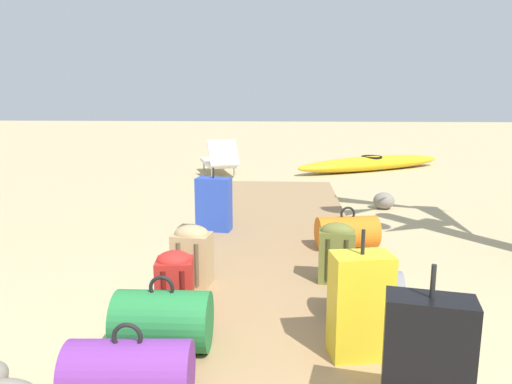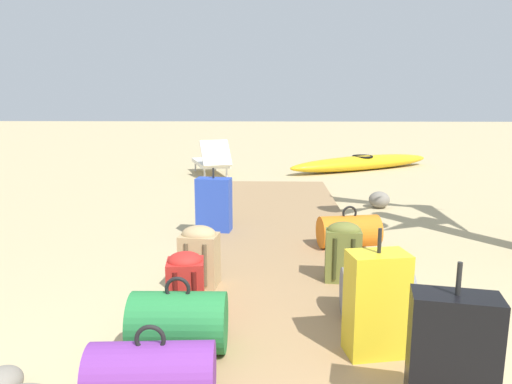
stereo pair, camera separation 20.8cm
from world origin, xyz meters
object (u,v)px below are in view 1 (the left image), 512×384
object	(u,v)px
suitcase_yellow	(360,306)
backpack_red	(175,280)
lounge_chair	(219,160)
suitcase_black	(427,366)
duffel_bag_purple	(129,372)
suitcase_blue	(214,204)
backpack_olive	(337,251)
duffel_bag_orange	(347,232)
duffel_bag_green	(163,321)
kayak	(371,163)
duffel_bag_grey	(366,294)
backpack_tan	(192,253)

from	to	relation	value
suitcase_yellow	backpack_red	bearing A→B (deg)	157.33
lounge_chair	backpack_red	bearing A→B (deg)	-84.72
suitcase_black	backpack_red	distance (m)	1.96
duffel_bag_purple	suitcase_blue	size ratio (longest dim) A/B	0.88
backpack_olive	duffel_bag_orange	xyz separation A→B (m)	(0.22, 1.00, -0.11)
duffel_bag_green	backpack_red	xyz separation A→B (m)	(-0.05, 0.55, 0.06)
duffel_bag_green	backpack_red	bearing A→B (deg)	95.15
duffel_bag_purple	kayak	size ratio (longest dim) A/B	0.18
duffel_bag_purple	duffel_bag_grey	size ratio (longest dim) A/B	1.28
backpack_olive	suitcase_blue	xyz separation A→B (m)	(-1.33, 1.61, 0.04)
backpack_red	duffel_bag_green	bearing A→B (deg)	-84.85
suitcase_blue	duffel_bag_green	bearing A→B (deg)	-88.00
duffel_bag_orange	suitcase_yellow	bearing A→B (deg)	-94.99
duffel_bag_purple	backpack_tan	bearing A→B (deg)	89.53
duffel_bag_grey	kayak	world-z (taller)	duffel_bag_grey
lounge_chair	duffel_bag_orange	bearing A→B (deg)	-68.11
duffel_bag_purple	suitcase_yellow	size ratio (longest dim) A/B	0.83
duffel_bag_grey	backpack_olive	distance (m)	0.70
backpack_tan	suitcase_yellow	xyz separation A→B (m)	(1.28, -1.10, 0.05)
duffel_bag_purple	kayak	xyz separation A→B (m)	(2.81, 9.04, -0.08)
backpack_olive	kayak	world-z (taller)	backpack_olive
backpack_tan	lounge_chair	world-z (taller)	lounge_chair
suitcase_black	duffel_bag_grey	distance (m)	1.26
duffel_bag_green	lounge_chair	size ratio (longest dim) A/B	0.37
backpack_olive	suitcase_yellow	world-z (taller)	suitcase_yellow
duffel_bag_grey	duffel_bag_orange	size ratio (longest dim) A/B	0.76
suitcase_black	backpack_red	world-z (taller)	suitcase_black
kayak	backpack_olive	bearing A→B (deg)	-102.03
duffel_bag_purple	lounge_chair	xyz separation A→B (m)	(-0.66, 8.14, 0.07)
duffel_bag_orange	suitcase_yellow	distance (m)	2.25
suitcase_yellow	lounge_chair	size ratio (longest dim) A/B	0.51
duffel_bag_orange	lounge_chair	world-z (taller)	lounge_chair
suitcase_black	suitcase_blue	xyz separation A→B (m)	(-1.56, 3.53, -0.02)
duffel_bag_green	kayak	distance (m)	8.92
suitcase_blue	suitcase_yellow	world-z (taller)	suitcase_yellow
duffel_bag_grey	backpack_red	distance (m)	1.43
suitcase_blue	suitcase_black	bearing A→B (deg)	-66.11
duffel_bag_orange	lounge_chair	xyz separation A→B (m)	(-2.15, 5.35, 0.07)
backpack_olive	backpack_tan	bearing A→B (deg)	-173.80
duffel_bag_orange	suitcase_blue	bearing A→B (deg)	158.61
backpack_olive	kayak	bearing A→B (deg)	77.97
duffel_bag_purple	backpack_red	world-z (taller)	backpack_red
backpack_olive	backpack_red	xyz separation A→B (m)	(-1.28, -0.69, -0.03)
backpack_olive	duffel_bag_green	bearing A→B (deg)	-134.94
duffel_bag_green	duffel_bag_purple	bearing A→B (deg)	-93.99
backpack_tan	lounge_chair	xyz separation A→B (m)	(-0.67, 6.48, -0.03)
suitcase_yellow	lounge_chair	bearing A→B (deg)	104.44
backpack_olive	duffel_bag_grey	bearing A→B (deg)	-77.61
suitcase_blue	duffel_bag_grey	bearing A→B (deg)	-57.12
duffel_bag_purple	backpack_red	distance (m)	1.10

